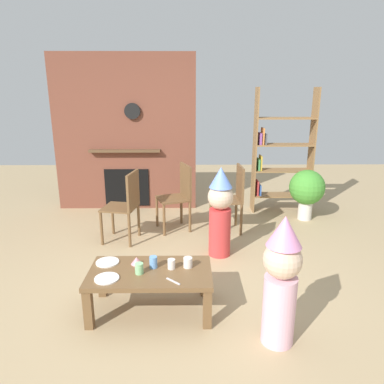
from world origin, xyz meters
TOP-DOWN VIEW (x-y plane):
  - ground_plane at (0.00, 0.00)m, footprint 12.00×12.00m
  - brick_fireplace_feature at (-0.87, 2.60)m, footprint 2.20×0.28m
  - bookshelf at (1.52, 2.40)m, footprint 0.90×0.28m
  - coffee_table at (-0.21, -0.30)m, footprint 1.04×0.57m
  - paper_cup_near_left at (-0.19, -0.25)m, footprint 0.07×0.07m
  - paper_cup_near_right at (0.11, -0.24)m, footprint 0.08×0.08m
  - paper_cup_center at (-0.30, -0.35)m, footprint 0.07×0.07m
  - paper_cup_far_left at (-0.03, -0.27)m, footprint 0.07×0.07m
  - paper_plate_front at (-0.61, -0.16)m, footprint 0.20×0.20m
  - paper_plate_rear at (-0.55, -0.44)m, footprint 0.20×0.20m
  - birthday_cake_slice at (-0.35, -0.18)m, footprint 0.10×0.10m
  - table_fork at (-0.01, -0.49)m, footprint 0.12×0.11m
  - child_with_cone_hat at (0.79, -0.72)m, footprint 0.28×0.28m
  - child_in_pink at (0.47, 0.79)m, footprint 0.29×0.29m
  - dining_chair_left at (-0.66, 1.21)m, footprint 0.47×0.47m
  - dining_chair_middle at (-0.01, 1.62)m, footprint 0.51×0.51m
  - dining_chair_right at (0.71, 1.54)m, footprint 0.42×0.42m
  - potted_plant_tall at (1.85, 1.97)m, footprint 0.51×0.51m

SIDE VIEW (x-z plane):
  - ground_plane at x=0.00m, z-range 0.00..0.00m
  - coffee_table at x=-0.21m, z-range 0.13..0.51m
  - table_fork at x=-0.01m, z-range 0.38..0.39m
  - paper_plate_front at x=-0.61m, z-range 0.38..0.39m
  - paper_plate_rear at x=-0.55m, z-range 0.38..0.39m
  - birthday_cake_slice at x=-0.35m, z-range 0.38..0.45m
  - paper_cup_far_left at x=-0.03m, z-range 0.38..0.47m
  - paper_cup_near_right at x=0.11m, z-range 0.38..0.47m
  - paper_cup_center at x=-0.30m, z-range 0.38..0.47m
  - paper_cup_near_left at x=-0.19m, z-range 0.38..0.48m
  - potted_plant_tall at x=1.85m, z-range 0.09..0.84m
  - dining_chair_left at x=-0.66m, z-range 0.06..0.96m
  - dining_chair_middle at x=-0.01m, z-range 0.06..0.96m
  - dining_chair_right at x=0.71m, z-range 0.06..0.96m
  - child_with_cone_hat at x=0.79m, z-range 0.03..1.05m
  - child_in_pink at x=0.47m, z-range 0.03..1.08m
  - bookshelf at x=1.52m, z-range -0.06..1.84m
  - brick_fireplace_feature at x=-0.87m, z-range -0.01..2.39m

